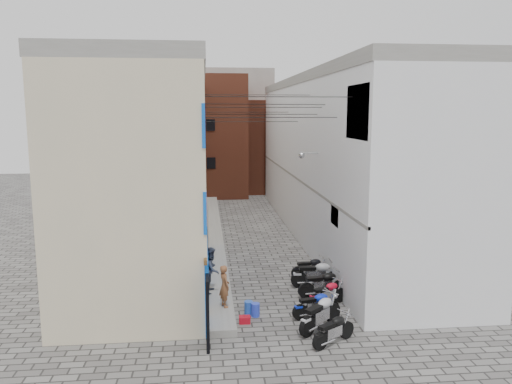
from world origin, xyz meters
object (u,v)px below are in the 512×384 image
object	(u,v)px
motorcycle_g	(311,267)
water_jug_far	(249,308)
motorcycle_b	(321,311)
motorcycle_c	(316,303)
motorcycle_e	(323,283)
person_a	(224,286)
motorcycle_a	(334,328)
red_crate	(245,320)
motorcycle_d	(328,292)
water_jug_near	(255,310)
motorcycle_f	(317,273)
person_b	(211,270)

from	to	relation	value
motorcycle_g	water_jug_far	bearing A→B (deg)	-48.26
motorcycle_b	motorcycle_c	size ratio (longest dim) A/B	1.20
motorcycle_e	water_jug_far	xyz separation A→B (m)	(-2.98, -1.32, -0.35)
motorcycle_e	person_a	world-z (taller)	person_a
motorcycle_c	motorcycle_g	xyz separation A→B (m)	(0.71, 4.07, -0.00)
motorcycle_a	person_a	xyz separation A→B (m)	(-3.20, 2.72, 0.49)
motorcycle_c	motorcycle_g	bearing A→B (deg)	156.10
motorcycle_a	red_crate	xyz separation A→B (m)	(-2.57, 1.82, -0.39)
motorcycle_d	motorcycle_g	size ratio (longest dim) A/B	0.99
water_jug_near	person_a	bearing A→B (deg)	159.49
motorcycle_b	motorcycle_e	bearing A→B (deg)	123.39
motorcycle_f	motorcycle_g	size ratio (longest dim) A/B	1.21
motorcycle_d	motorcycle_f	xyz separation A→B (m)	(0.04, 1.92, 0.11)
motorcycle_g	motorcycle_a	bearing A→B (deg)	-13.85
motorcycle_d	red_crate	size ratio (longest dim) A/B	4.68
motorcycle_g	water_jug_far	distance (m)	4.64
motorcycle_a	water_jug_far	size ratio (longest dim) A/B	3.74
water_jug_near	water_jug_far	bearing A→B (deg)	135.45
motorcycle_a	motorcycle_c	distance (m)	2.01
motorcycle_a	motorcycle_b	size ratio (longest dim) A/B	0.83
motorcycle_e	water_jug_near	world-z (taller)	motorcycle_e
motorcycle_b	red_crate	distance (m)	2.58
motorcycle_a	water_jug_near	distance (m)	3.19
motorcycle_b	motorcycle_f	size ratio (longest dim) A/B	1.00
motorcycle_b	motorcycle_f	distance (m)	3.98
motorcycle_d	motorcycle_a	bearing A→B (deg)	-36.08
motorcycle_g	water_jug_far	size ratio (longest dim) A/B	3.73
water_jug_near	water_jug_far	xyz separation A→B (m)	(-0.22, 0.21, 0.00)
motorcycle_a	person_b	bearing A→B (deg)	-173.01
motorcycle_g	water_jug_near	world-z (taller)	motorcycle_g
motorcycle_e	water_jug_near	distance (m)	3.18
motorcycle_c	person_a	distance (m)	3.23
motorcycle_a	person_a	distance (m)	4.23
motorcycle_g	water_jug_near	distance (m)	4.67
water_jug_far	water_jug_near	bearing A→B (deg)	-44.55
motorcycle_b	motorcycle_c	world-z (taller)	motorcycle_b
motorcycle_e	motorcycle_g	bearing A→B (deg)	172.60
person_b	red_crate	size ratio (longest dim) A/B	4.66
motorcycle_f	person_a	bearing A→B (deg)	-57.67
motorcycle_f	water_jug_far	xyz separation A→B (m)	(-2.98, -2.42, -0.38)
person_b	water_jug_far	distance (m)	2.30
motorcycle_b	motorcycle_c	xyz separation A→B (m)	(0.06, 0.94, -0.10)
motorcycle_f	red_crate	xyz separation A→B (m)	(-3.18, -3.15, -0.50)
motorcycle_b	person_b	xyz separation A→B (m)	(-3.49, 3.19, 0.50)
motorcycle_a	person_a	bearing A→B (deg)	-163.91
motorcycle_c	water_jug_near	world-z (taller)	motorcycle_c
motorcycle_c	motorcycle_f	size ratio (longest dim) A/B	0.83
motorcycle_b	red_crate	world-z (taller)	motorcycle_b
motorcycle_c	person_b	xyz separation A→B (m)	(-3.54, 2.25, 0.61)
motorcycle_e	motorcycle_b	bearing A→B (deg)	-22.66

